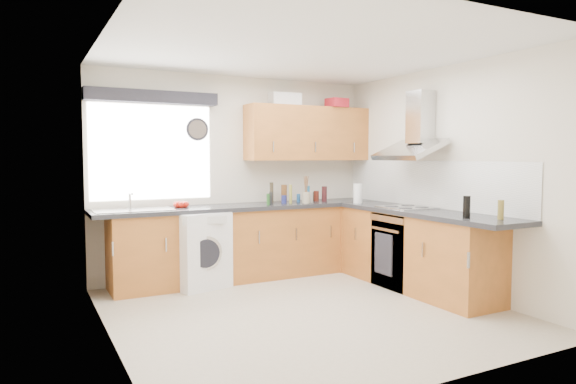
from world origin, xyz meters
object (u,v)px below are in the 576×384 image
oven (406,250)px  extractor_hood (415,133)px  upper_cabinets (308,134)px  washing_machine (198,249)px

oven → extractor_hood: size_ratio=1.09×
upper_cabinets → washing_machine: 2.11m
oven → washing_machine: bearing=152.8°
oven → upper_cabinets: upper_cabinets is taller
oven → washing_machine: size_ratio=0.98×
oven → extractor_hood: bearing=-0.0°
oven → upper_cabinets: size_ratio=0.50×
upper_cabinets → washing_machine: bearing=-171.9°
upper_cabinets → oven: bearing=-67.5°
washing_machine → oven: bearing=-40.8°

